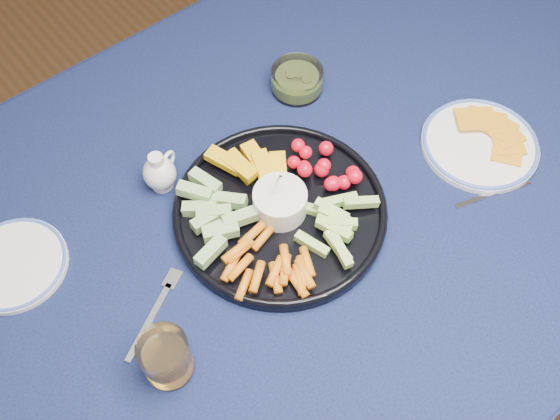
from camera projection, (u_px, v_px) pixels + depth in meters
dining_table at (317, 205)px, 1.20m from camera, size 1.67×1.07×0.75m
crudite_platter at (279, 209)px, 1.06m from camera, size 0.37×0.37×0.12m
creamer_pitcher at (160, 172)px, 1.09m from camera, size 0.07×0.06×0.08m
pickle_bowl at (297, 81)px, 1.22m from camera, size 0.10×0.10×0.05m
cheese_plate at (480, 143)px, 1.15m from camera, size 0.22×0.22×0.03m
juice_tumbler at (167, 358)px, 0.90m from camera, size 0.07×0.07×0.09m
fork_left at (158, 306)px, 0.99m from camera, size 0.15×0.09×0.00m
fork_right at (499, 191)px, 1.11m from camera, size 0.15×0.06×0.00m
side_plate_extra at (14, 264)px, 1.02m from camera, size 0.18×0.18×0.01m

